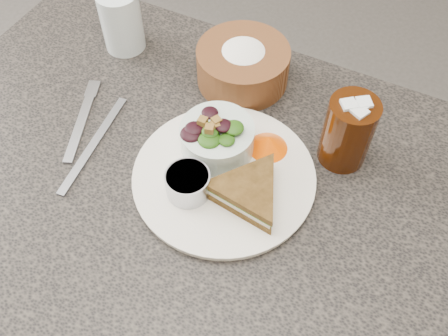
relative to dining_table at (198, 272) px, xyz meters
name	(u,v)px	position (x,y,z in m)	size (l,w,h in m)	color
floor	(204,327)	(0.00, 0.00, -0.38)	(6.00, 6.00, 0.00)	#484643
dining_table	(198,272)	(0.00, 0.00, 0.00)	(1.00, 0.70, 0.75)	black
dinner_plate	(224,177)	(0.05, 0.02, 0.38)	(0.28, 0.28, 0.01)	silver
sandwich	(249,192)	(0.11, 0.00, 0.41)	(0.14, 0.14, 0.04)	brown
salad_bowl	(217,135)	(0.02, 0.06, 0.42)	(0.12, 0.12, 0.07)	silver
dressing_ramekin	(188,183)	(0.02, -0.03, 0.41)	(0.07, 0.07, 0.04)	#A4A7B2
orange_wedge	(268,143)	(0.09, 0.10, 0.40)	(0.07, 0.07, 0.03)	#FF5500
fork	(81,124)	(-0.22, 0.01, 0.38)	(0.02, 0.17, 0.00)	#9A9DA8
knife	(94,144)	(-0.17, -0.02, 0.38)	(0.01, 0.22, 0.00)	gray
bread_basket	(243,60)	(-0.02, 0.23, 0.42)	(0.17, 0.17, 0.09)	brown
cola_glass	(349,129)	(0.20, 0.15, 0.44)	(0.08, 0.08, 0.13)	black
water_glass	(121,21)	(-0.26, 0.22, 0.43)	(0.08, 0.08, 0.12)	silver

